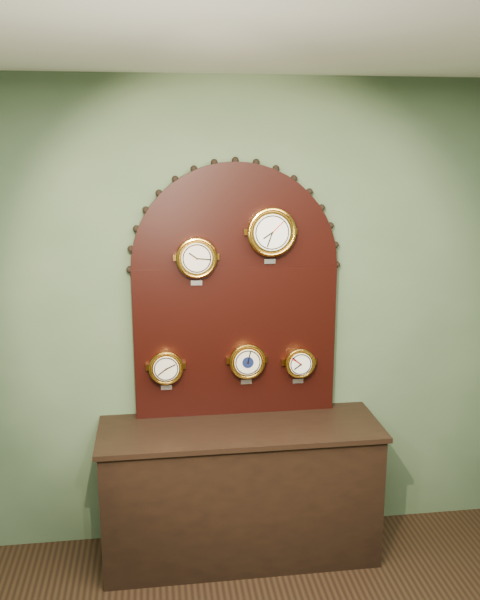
{
  "coord_description": "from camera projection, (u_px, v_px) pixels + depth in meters",
  "views": [
    {
      "loc": [
        -0.47,
        -1.21,
        2.41
      ],
      "look_at": [
        0.0,
        2.25,
        1.58
      ],
      "focal_mm": 38.74,
      "sensor_mm": 36.0,
      "label": 1
    }
  ],
  "objects": [
    {
      "name": "roman_clock",
      "position": [
        196.0,
        258.0,
        3.64
      ],
      "size": [
        0.23,
        0.08,
        0.28
      ],
      "color": "gold",
      "rests_on": "display_board"
    },
    {
      "name": "display_board",
      "position": [
        235.0,
        285.0,
        3.77
      ],
      "size": [
        1.26,
        0.06,
        1.53
      ],
      "color": "black",
      "rests_on": "shop_counter"
    },
    {
      "name": "barometer",
      "position": [
        247.0,
        361.0,
        3.82
      ],
      "size": [
        0.21,
        0.08,
        0.27
      ],
      "color": "gold",
      "rests_on": "display_board"
    },
    {
      "name": "wall_back",
      "position": [
        234.0,
        320.0,
        3.87
      ],
      "size": [
        4.0,
        0.0,
        4.0
      ],
      "primitive_type": "plane",
      "rotation": [
        1.57,
        0.0,
        0.0
      ],
      "color": "#42583C",
      "rests_on": "ground"
    },
    {
      "name": "hygrometer",
      "position": [
        166.0,
        367.0,
        3.76
      ],
      "size": [
        0.2,
        0.08,
        0.25
      ],
      "color": "gold",
      "rests_on": "display_board"
    },
    {
      "name": "tide_clock",
      "position": [
        300.0,
        363.0,
        3.87
      ],
      "size": [
        0.18,
        0.08,
        0.23
      ],
      "color": "gold",
      "rests_on": "display_board"
    },
    {
      "name": "shop_counter",
      "position": [
        240.0,
        494.0,
        3.85
      ],
      "size": [
        1.6,
        0.5,
        0.8
      ],
      "primitive_type": "cube",
      "color": "black",
      "rests_on": "ground_plane"
    },
    {
      "name": "arabic_clock",
      "position": [
        271.0,
        232.0,
        3.66
      ],
      "size": [
        0.28,
        0.08,
        0.33
      ],
      "color": "gold",
      "rests_on": "display_board"
    }
  ]
}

